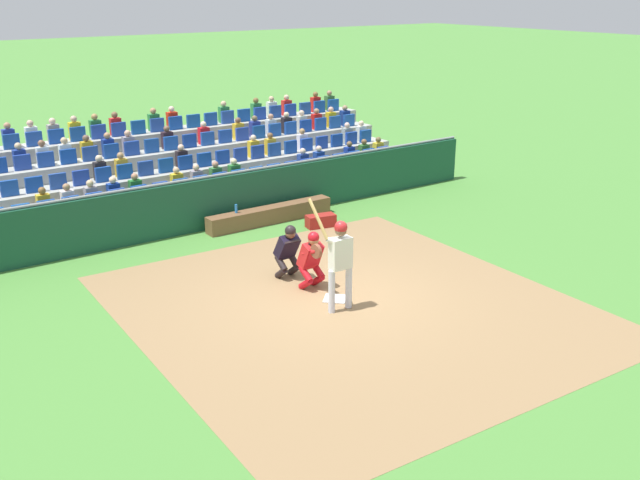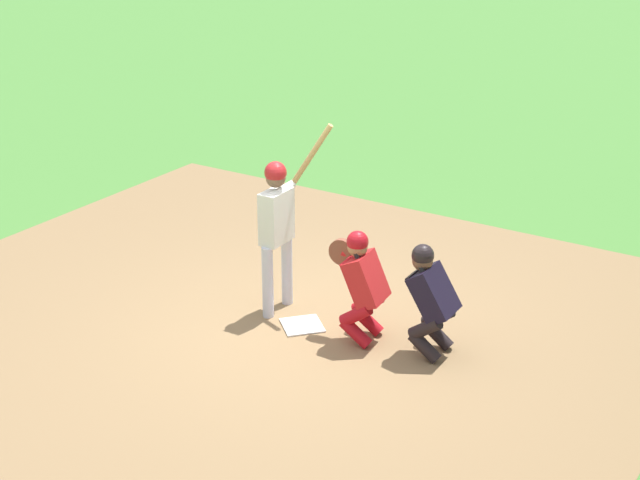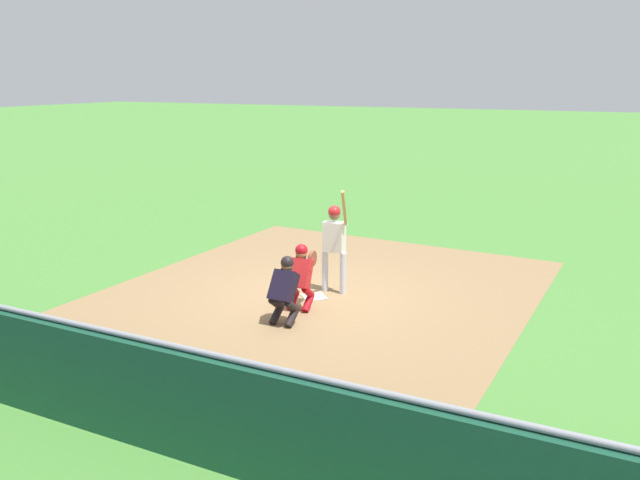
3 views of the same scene
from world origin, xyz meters
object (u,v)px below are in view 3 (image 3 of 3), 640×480
at_px(dugout_bench, 55,373).
at_px(water_bottle_on_bench, 103,367).
at_px(home_plate_umpire, 285,287).
at_px(equipment_duffel_bag, 69,339).
at_px(catcher_crouching, 301,273).
at_px(batter_at_plate, 335,239).
at_px(home_plate_marker, 314,297).

relative_size(dugout_bench, water_bottle_on_bench, 16.27).
distance_m(dugout_bench, water_bottle_on_bench, 1.05).
bearing_deg(home_plate_umpire, equipment_duffel_bag, -136.70).
bearing_deg(catcher_crouching, batter_at_plate, 82.19).
bearing_deg(batter_at_plate, home_plate_umpire, -92.43).
height_order(catcher_crouching, home_plate_umpire, catcher_crouching).
height_order(water_bottle_on_bench, equipment_duffel_bag, water_bottle_on_bench).
relative_size(catcher_crouching, home_plate_umpire, 1.03).
distance_m(catcher_crouching, dugout_bench, 4.68).
height_order(home_plate_marker, home_plate_umpire, home_plate_umpire).
bearing_deg(dugout_bench, home_plate_umpire, 63.69).
bearing_deg(batter_at_plate, catcher_crouching, -97.81).
xyz_separation_m(home_plate_marker, equipment_duffel_bag, (-2.49, -3.97, 0.15)).
bearing_deg(home_plate_marker, water_bottle_on_bench, -96.84).
height_order(home_plate_marker, catcher_crouching, catcher_crouching).
xyz_separation_m(home_plate_umpire, equipment_duffel_bag, (-2.64, -2.49, -0.52)).
distance_m(home_plate_marker, batter_at_plate, 1.24).
bearing_deg(catcher_crouching, home_plate_umpire, -84.31).
relative_size(home_plate_marker, batter_at_plate, 0.20).
bearing_deg(home_plate_umpire, water_bottle_on_bench, -101.94).
bearing_deg(catcher_crouching, water_bottle_on_bench, -98.90).
bearing_deg(dugout_bench, equipment_duffel_bag, 129.47).
xyz_separation_m(dugout_bench, water_bottle_on_bench, (1.00, -0.06, 0.33)).
relative_size(home_plate_marker, home_plate_umpire, 0.35).
relative_size(dugout_bench, equipment_duffel_bag, 4.81).
bearing_deg(batter_at_plate, home_plate_marker, -117.34).
xyz_separation_m(batter_at_plate, equipment_duffel_bag, (-2.73, -4.43, -0.98)).
bearing_deg(home_plate_umpire, dugout_bench, -116.31).
bearing_deg(home_plate_marker, batter_at_plate, 62.66).
height_order(dugout_bench, equipment_duffel_bag, dugout_bench).
bearing_deg(water_bottle_on_bench, dugout_bench, 176.84).
distance_m(home_plate_umpire, equipment_duffel_bag, 3.67).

